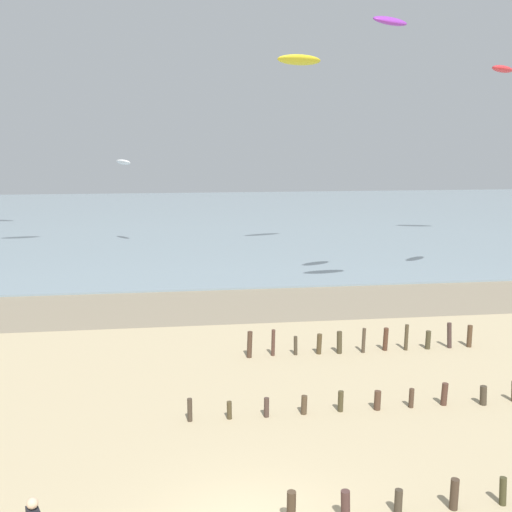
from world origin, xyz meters
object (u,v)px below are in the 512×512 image
kite_aloft_5 (299,60)px  kite_aloft_11 (390,21)px  kite_aloft_6 (123,162)px  kite_aloft_8 (502,69)px

kite_aloft_5 → kite_aloft_11: kite_aloft_5 is taller
kite_aloft_5 → kite_aloft_11: bearing=-101.5°
kite_aloft_5 → kite_aloft_6: bearing=140.2°
kite_aloft_6 → kite_aloft_5: bearing=37.9°
kite_aloft_5 → kite_aloft_8: size_ratio=1.51×
kite_aloft_6 → kite_aloft_11: (14.73, -19.39, 7.51)m
kite_aloft_6 → kite_aloft_11: size_ratio=0.89×
kite_aloft_8 → kite_aloft_11: size_ratio=0.99×
kite_aloft_8 → kite_aloft_6: bearing=-78.3°
kite_aloft_5 → kite_aloft_8: kite_aloft_5 is taller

